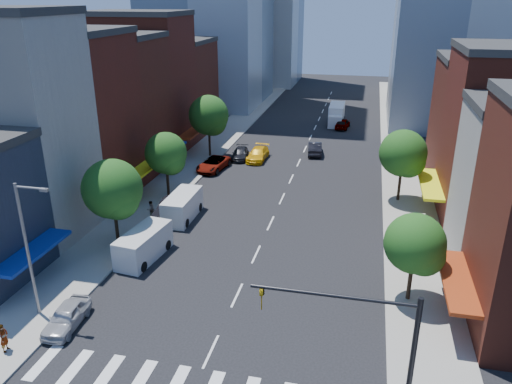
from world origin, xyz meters
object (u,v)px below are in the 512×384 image
parked_car_rear (240,154)px  taxi (258,154)px  parked_car_second (170,208)px  cargo_van_far (182,207)px  box_truck (336,115)px  parked_car_third (213,164)px  pedestrian_near (4,338)px  cargo_van_near (143,246)px  traffic_car_far (343,123)px  traffic_car_oncoming (315,148)px  pedestrian_far (151,209)px  parked_car_front (67,316)px

parked_car_rear → taxi: taxi is taller
parked_car_second → cargo_van_far: 1.34m
box_truck → parked_car_second: bearing=-108.0°
parked_car_third → pedestrian_near: bearing=-85.6°
parked_car_second → cargo_van_far: (1.28, -0.24, 0.34)m
parked_car_rear → pedestrian_near: size_ratio=2.54×
cargo_van_far → taxi: 18.96m
parked_car_third → cargo_van_near: cargo_van_near is taller
traffic_car_far → box_truck: (-1.20, 2.74, 0.64)m
parked_car_rear → taxi: bearing=-5.6°
traffic_car_far → pedestrian_near: bearing=80.3°
traffic_car_far → box_truck: bearing=-60.6°
parked_car_third → taxi: (4.31, 4.93, 0.00)m
cargo_van_near → taxi: (3.32, 26.59, -0.39)m
parked_car_third → cargo_van_far: 13.85m
traffic_car_oncoming → cargo_van_far: bearing=60.3°
cargo_van_far → taxi: size_ratio=1.04×
parked_car_second → taxi: size_ratio=0.94×
taxi → parked_car_second: bearing=-101.8°
traffic_car_far → pedestrian_far: size_ratio=2.90×
parked_car_second → pedestrian_near: pedestrian_near is taller
parked_car_second → taxi: bearing=79.2°
parked_car_front → parked_car_third: 30.73m
cargo_van_far → traffic_car_far: bearing=71.4°
parked_car_rear → pedestrian_far: size_ratio=2.81×
cargo_van_far → taxi: cargo_van_far is taller
cargo_van_far → cargo_van_near: bearing=-92.1°
parked_car_front → parked_car_third: parked_car_third is taller
pedestrian_near → cargo_van_near: bearing=-23.8°
box_truck → cargo_van_near: bearing=-104.0°
cargo_van_far → pedestrian_near: 20.23m
cargo_van_near → pedestrian_far: (-2.51, 7.13, -0.19)m
taxi → parked_car_front: bearing=-95.6°
parked_car_front → cargo_van_far: (1.28, 16.94, 0.44)m
parked_car_second → cargo_van_near: (0.99, -8.12, 0.34)m
parked_car_front → cargo_van_near: bearing=79.2°
parked_car_second → cargo_van_far: size_ratio=0.90×
parked_car_rear → pedestrian_near: bearing=-102.3°
taxi → traffic_car_far: (9.38, 18.40, 0.04)m
traffic_car_far → pedestrian_far: bearing=73.8°
parked_car_front → taxi: (4.31, 35.66, 0.04)m
cargo_van_far → pedestrian_far: cargo_van_far is taller
parked_car_third → parked_car_rear: size_ratio=1.20×
box_truck → pedestrian_far: (-14.01, -40.60, -0.48)m
parked_car_second → traffic_car_oncoming: 25.11m
parked_car_second → parked_car_rear: bearing=86.2°
parked_car_front → taxi: size_ratio=0.80×
parked_car_third → cargo_van_far: cargo_van_far is taller
parked_car_third → cargo_van_far: bearing=-76.8°
pedestrian_near → pedestrian_far: size_ratio=1.11×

